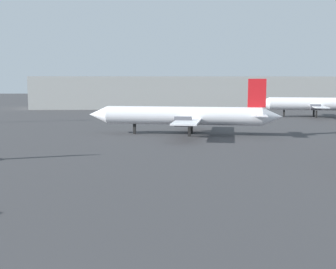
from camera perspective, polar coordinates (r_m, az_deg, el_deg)
The scene contains 3 objects.
airplane_distant at distance 66.83m, azimuth 2.31°, elevation 2.61°, with size 31.54×21.30×9.06m.
airplane_far_right at distance 106.32m, azimuth 19.31°, elevation 4.03°, with size 26.71×18.12×10.20m.
terminal_building at distance 138.13m, azimuth 2.06°, elevation 5.86°, with size 96.85×18.38×10.29m, color #B7B7B2.
Camera 1 is at (2.98, -12.85, 8.55)m, focal length 44.04 mm.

